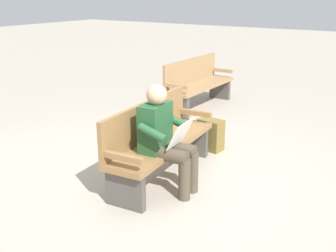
{
  "coord_description": "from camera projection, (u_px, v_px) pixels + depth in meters",
  "views": [
    {
      "loc": [
        3.64,
        2.44,
        2.1
      ],
      "look_at": [
        0.13,
        0.15,
        0.7
      ],
      "focal_mm": 43.64,
      "sensor_mm": 36.0,
      "label": 1
    }
  ],
  "objects": [
    {
      "name": "ground_plane",
      "position": [
        163.0,
        177.0,
        4.83
      ],
      "size": [
        40.0,
        40.0,
        0.0
      ],
      "primitive_type": "plane",
      "color": "#A89E8E"
    },
    {
      "name": "bench_near",
      "position": [
        158.0,
        140.0,
        4.71
      ],
      "size": [
        1.84,
        0.64,
        0.9
      ],
      "rotation": [
        0.0,
        0.0,
        0.09
      ],
      "color": "olive",
      "rests_on": "ground"
    },
    {
      "name": "person_seated",
      "position": [
        165.0,
        136.0,
        4.33
      ],
      "size": [
        0.6,
        0.6,
        1.18
      ],
      "rotation": [
        0.0,
        0.0,
        0.09
      ],
      "color": "#23512D",
      "rests_on": "ground"
    },
    {
      "name": "backpack",
      "position": [
        211.0,
        135.0,
        5.6
      ],
      "size": [
        0.28,
        0.36,
        0.43
      ],
      "rotation": [
        0.0,
        0.0,
        1.46
      ],
      "color": "brown",
      "rests_on": "ground"
    },
    {
      "name": "bench_far",
      "position": [
        197.0,
        83.0,
        7.6
      ],
      "size": [
        1.81,
        0.5,
        0.9
      ],
      "rotation": [
        0.0,
        0.0,
        -0.01
      ],
      "color": "#9E7A51",
      "rests_on": "ground"
    }
  ]
}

